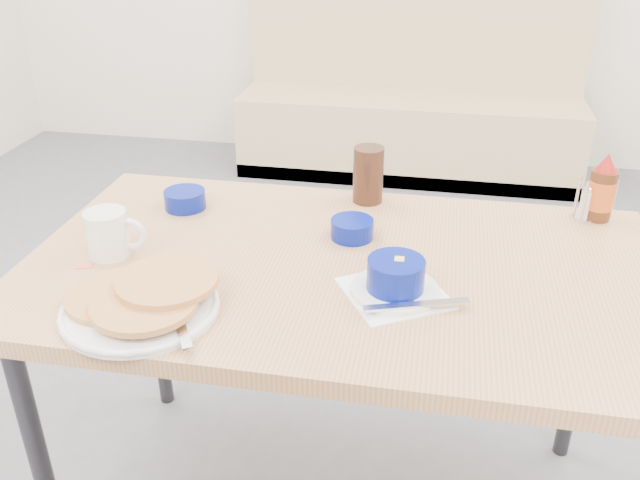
% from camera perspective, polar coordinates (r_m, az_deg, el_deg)
% --- Properties ---
extents(booth_bench, '(1.90, 0.56, 1.22)m').
position_cam_1_polar(booth_bench, '(3.99, 7.60, 10.78)').
color(booth_bench, tan).
rests_on(booth_bench, ground).
extents(dining_table, '(1.40, 0.80, 0.76)m').
position_cam_1_polar(dining_table, '(1.52, 1.82, -3.97)').
color(dining_table, tan).
rests_on(dining_table, ground).
extents(pancake_plate, '(0.31, 0.30, 0.05)m').
position_cam_1_polar(pancake_plate, '(1.36, -14.77, -4.97)').
color(pancake_plate, white).
rests_on(pancake_plate, dining_table).
extents(coffee_mug, '(0.14, 0.09, 0.11)m').
position_cam_1_polar(coffee_mug, '(1.57, -17.31, 0.56)').
color(coffee_mug, white).
rests_on(coffee_mug, dining_table).
extents(grits_setting, '(0.28, 0.26, 0.08)m').
position_cam_1_polar(grits_setting, '(1.37, 6.39, -3.35)').
color(grits_setting, white).
rests_on(grits_setting, dining_table).
extents(creamer_bowl, '(0.10, 0.10, 0.05)m').
position_cam_1_polar(creamer_bowl, '(1.77, -11.30, 3.37)').
color(creamer_bowl, navy).
rests_on(creamer_bowl, dining_table).
extents(butter_bowl, '(0.10, 0.10, 0.05)m').
position_cam_1_polar(butter_bowl, '(1.59, 2.72, 0.95)').
color(butter_bowl, navy).
rests_on(butter_bowl, dining_table).
extents(amber_tumbler, '(0.08, 0.08, 0.15)m').
position_cam_1_polar(amber_tumbler, '(1.76, 4.09, 5.51)').
color(amber_tumbler, '#341C10').
rests_on(amber_tumbler, dining_table).
extents(condiment_caddy, '(0.10, 0.08, 0.11)m').
position_cam_1_polar(condiment_caddy, '(1.81, 22.07, 2.80)').
color(condiment_caddy, silver).
rests_on(condiment_caddy, dining_table).
extents(syrup_bottle, '(0.07, 0.07, 0.17)m').
position_cam_1_polar(syrup_bottle, '(1.80, 22.61, 3.83)').
color(syrup_bottle, '#47230F').
rests_on(syrup_bottle, dining_table).
extents(sugar_wrapper, '(0.04, 0.03, 0.00)m').
position_cam_1_polar(sugar_wrapper, '(1.56, -19.21, -2.06)').
color(sugar_wrapper, '#F96053').
rests_on(sugar_wrapper, dining_table).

